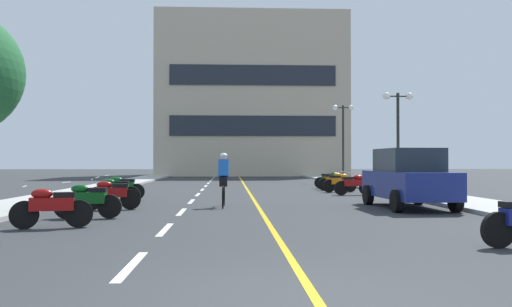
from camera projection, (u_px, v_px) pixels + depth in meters
name	position (u px, v px, depth m)	size (l,w,h in m)	color
ground_plane	(243.00, 191.00, 26.65)	(140.00, 140.00, 0.00)	#2D3033
curb_left	(106.00, 187.00, 29.30)	(2.40, 72.00, 0.12)	#A8A8A3
curb_right	(374.00, 186.00, 30.00)	(2.40, 72.00, 0.12)	#A8A8A3
lane_dash_0	(131.00, 266.00, 7.58)	(0.14, 2.20, 0.01)	silver
lane_dash_1	(165.00, 229.00, 11.57)	(0.14, 2.20, 0.01)	silver
lane_dash_2	(182.00, 212.00, 15.57)	(0.14, 2.20, 0.01)	silver
lane_dash_3	(191.00, 201.00, 19.56)	(0.14, 2.20, 0.01)	silver
lane_dash_4	(198.00, 195.00, 23.56)	(0.14, 2.20, 0.01)	silver
lane_dash_5	(202.00, 190.00, 27.55)	(0.14, 2.20, 0.01)	silver
lane_dash_6	(206.00, 186.00, 31.55)	(0.14, 2.20, 0.01)	silver
lane_dash_7	(208.00, 183.00, 35.54)	(0.14, 2.20, 0.01)	silver
lane_dash_8	(211.00, 181.00, 39.54)	(0.14, 2.20, 0.01)	silver
lane_dash_9	(212.00, 179.00, 43.53)	(0.14, 2.20, 0.01)	silver
lane_dash_10	(214.00, 178.00, 47.53)	(0.14, 2.20, 0.01)	silver
lane_dash_11	(215.00, 176.00, 51.52)	(0.14, 2.20, 0.01)	silver
centre_line_yellow	(246.00, 188.00, 29.66)	(0.12, 66.00, 0.01)	gold
office_building	(251.00, 98.00, 55.50)	(18.23, 9.54, 15.58)	#BCAD93
street_lamp_mid	(398.00, 117.00, 26.27)	(1.46, 0.36, 4.59)	black
street_lamp_far	(343.00, 125.00, 37.67)	(1.46, 0.36, 5.15)	black
parked_car_near	(408.00, 178.00, 16.85)	(2.04, 4.26, 1.82)	black
motorcycle_1	(51.00, 206.00, 11.78)	(1.68, 0.65, 0.92)	black
motorcycle_2	(87.00, 200.00, 13.80)	(1.70, 0.60, 0.92)	black
motorcycle_3	(111.00, 194.00, 16.18)	(1.69, 0.63, 0.92)	black
motorcycle_4	(114.00, 190.00, 18.15)	(1.70, 0.60, 0.92)	black
motorcycle_5	(121.00, 187.00, 20.44)	(1.70, 0.60, 0.92)	black
motorcycle_6	(354.00, 184.00, 23.22)	(1.70, 0.60, 0.92)	black
motorcycle_7	(340.00, 182.00, 25.35)	(1.66, 0.72, 0.92)	black
motorcycle_8	(334.00, 181.00, 27.15)	(1.66, 0.73, 0.92)	black
motorcycle_9	(331.00, 179.00, 28.81)	(1.70, 0.60, 0.92)	black
cyclist_rider	(224.00, 179.00, 17.27)	(0.42, 1.77, 1.71)	black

